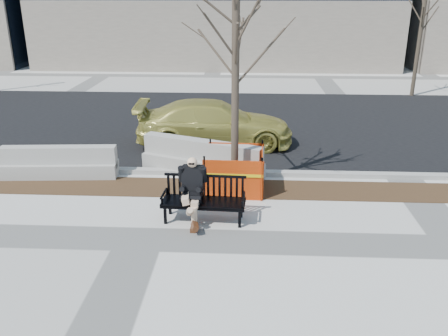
{
  "coord_description": "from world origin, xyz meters",
  "views": [
    {
      "loc": [
        2.08,
        -8.17,
        4.65
      ],
      "look_at": [
        1.59,
        1.47,
        0.98
      ],
      "focal_mm": 37.98,
      "sensor_mm": 36.0,
      "label": 1
    }
  ],
  "objects": [
    {
      "name": "far_tree_right",
      "position": [
        9.65,
        13.91,
        0.0
      ],
      "size": [
        2.02,
        2.02,
        5.43
      ],
      "primitive_type": null,
      "rotation": [
        0.0,
        0.0,
        0.0
      ],
      "color": "#453A2C",
      "rests_on": "ground"
    },
    {
      "name": "ground",
      "position": [
        0.0,
        0.0,
        0.0
      ],
      "size": [
        120.0,
        120.0,
        0.0
      ],
      "primitive_type": "plane",
      "color": "beige",
      "rests_on": "ground"
    },
    {
      "name": "tree_fence",
      "position": [
        1.79,
        2.63,
        0.0
      ],
      "size": [
        2.18,
        2.18,
        5.31
      ],
      "primitive_type": null,
      "rotation": [
        0.0,
        0.0,
        -0.03
      ],
      "color": "red",
      "rests_on": "ground"
    },
    {
      "name": "jersey_barrier_left",
      "position": [
        -2.79,
        3.17,
        0.0
      ],
      "size": [
        2.99,
        0.8,
        0.85
      ],
      "primitive_type": null,
      "rotation": [
        0.0,
        0.0,
        0.07
      ],
      "color": "#A19E97",
      "rests_on": "ground"
    },
    {
      "name": "jersey_barrier_right",
      "position": [
        0.9,
        3.56,
        0.0
      ],
      "size": [
        3.35,
        1.83,
        0.95
      ],
      "primitive_type": null,
      "rotation": [
        0.0,
        0.0,
        -0.37
      ],
      "color": "#9B9991",
      "rests_on": "ground"
    },
    {
      "name": "seated_man",
      "position": [
        0.95,
        0.93,
        0.0
      ],
      "size": [
        0.64,
        1.01,
        1.37
      ],
      "primitive_type": null,
      "rotation": [
        0.0,
        0.0,
        -0.06
      ],
      "color": "black",
      "rests_on": "ground"
    },
    {
      "name": "curb",
      "position": [
        0.0,
        3.55,
        0.06
      ],
      "size": [
        60.0,
        0.25,
        0.12
      ],
      "primitive_type": "cube",
      "color": "#9E9B93",
      "rests_on": "ground"
    },
    {
      "name": "mulch_strip",
      "position": [
        0.0,
        2.6,
        0.0
      ],
      "size": [
        40.0,
        1.2,
        0.02
      ],
      "primitive_type": "cube",
      "color": "#47301C",
      "rests_on": "ground"
    },
    {
      "name": "sedan",
      "position": [
        1.06,
        6.08,
        0.0
      ],
      "size": [
        4.96,
        2.29,
        1.4
      ],
      "primitive_type": "imported",
      "rotation": [
        0.0,
        0.0,
        1.64
      ],
      "color": "#ADA445",
      "rests_on": "ground"
    },
    {
      "name": "asphalt_street",
      "position": [
        0.0,
        8.8,
        0.0
      ],
      "size": [
        60.0,
        10.4,
        0.01
      ],
      "primitive_type": "cube",
      "color": "black",
      "rests_on": "ground"
    },
    {
      "name": "bench",
      "position": [
        1.19,
        0.87,
        0.0
      ],
      "size": [
        1.83,
        0.74,
        0.96
      ],
      "primitive_type": null,
      "rotation": [
        0.0,
        0.0,
        -0.06
      ],
      "color": "black",
      "rests_on": "ground"
    }
  ]
}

